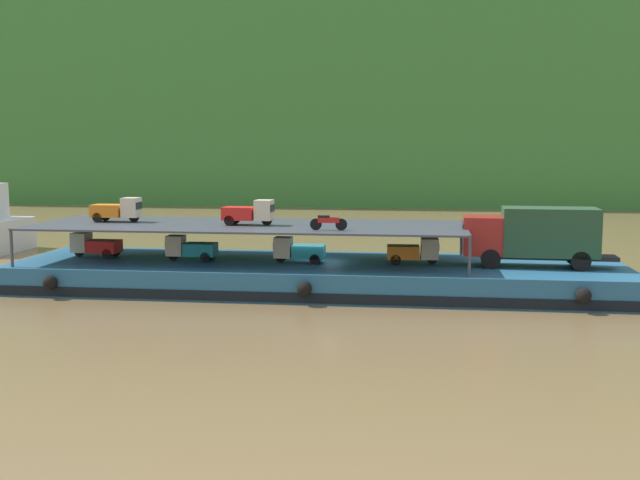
{
  "coord_description": "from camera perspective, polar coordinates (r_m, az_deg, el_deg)",
  "views": [
    {
      "loc": [
        5.56,
        -40.65,
        7.69
      ],
      "look_at": [
        0.16,
        0.0,
        2.7
      ],
      "focal_mm": 42.77,
      "sensor_mm": 36.0,
      "label": 1
    }
  ],
  "objects": [
    {
      "name": "ground_plane",
      "position": [
        41.74,
        -0.22,
        -3.68
      ],
      "size": [
        400.0,
        400.0,
        0.0
      ],
      "primitive_type": "plane",
      "color": "brown"
    },
    {
      "name": "hillside_far_bank",
      "position": [
        115.06,
        4.87,
        13.35
      ],
      "size": [
        143.11,
        36.03,
        36.58
      ],
      "color": "#387533",
      "rests_on": "ground"
    },
    {
      "name": "cargo_barge",
      "position": [
        41.59,
        -0.23,
        -2.67
      ],
      "size": [
        32.81,
        9.27,
        1.5
      ],
      "color": "#23567A",
      "rests_on": "ground"
    },
    {
      "name": "covered_lorry",
      "position": [
        41.1,
        15.71,
        0.4
      ],
      "size": [
        7.91,
        2.51,
        3.1
      ],
      "color": "maroon",
      "rests_on": "cargo_barge"
    },
    {
      "name": "cargo_rack",
      "position": [
        41.93,
        -5.38,
        1.09
      ],
      "size": [
        23.61,
        7.88,
        2.0
      ],
      "color": "#383D47",
      "rests_on": "cargo_barge"
    },
    {
      "name": "mini_truck_lower_stern",
      "position": [
        45.05,
        -16.48,
        -0.36
      ],
      "size": [
        2.79,
        1.29,
        1.38
      ],
      "color": "red",
      "rests_on": "cargo_barge"
    },
    {
      "name": "mini_truck_lower_aft",
      "position": [
        42.45,
        -9.66,
        -0.6
      ],
      "size": [
        2.75,
        1.21,
        1.38
      ],
      "color": "teal",
      "rests_on": "cargo_barge"
    },
    {
      "name": "mini_truck_lower_mid",
      "position": [
        41.06,
        -1.62,
        -0.76
      ],
      "size": [
        2.75,
        1.21,
        1.38
      ],
      "color": "teal",
      "rests_on": "cargo_barge"
    },
    {
      "name": "mini_truck_lower_fore",
      "position": [
        40.97,
        7.03,
        -0.83
      ],
      "size": [
        2.79,
        1.29,
        1.38
      ],
      "color": "orange",
      "rests_on": "cargo_barge"
    },
    {
      "name": "mini_truck_upper_stern",
      "position": [
        44.62,
        -14.93,
        2.21
      ],
      "size": [
        2.76,
        1.24,
        1.38
      ],
      "color": "orange",
      "rests_on": "cargo_rack"
    },
    {
      "name": "mini_truck_upper_mid",
      "position": [
        41.48,
        -5.32,
        2.07
      ],
      "size": [
        2.8,
        1.3,
        1.38
      ],
      "color": "red",
      "rests_on": "cargo_rack"
    },
    {
      "name": "motorcycle_upper_port",
      "position": [
        38.75,
        0.61,
        1.37
      ],
      "size": [
        1.9,
        0.55,
        0.87
      ],
      "color": "black",
      "rests_on": "cargo_rack"
    }
  ]
}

